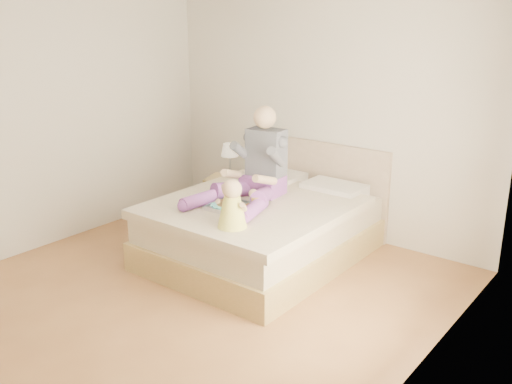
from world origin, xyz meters
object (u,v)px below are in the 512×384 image
Objects in this scene: nightstand at (226,199)px; adult at (256,171)px; bed at (266,225)px; tray at (235,206)px; baby at (233,208)px.

adult reaches higher than nightstand.
bed reaches higher than nightstand.
bed is 1.93× the size of adult.
tray is at bearing -62.60° from nightstand.
baby is (1.25, -1.35, 0.53)m from nightstand.
nightstand is 1.02× the size of tray.
baby is at bearing -56.81° from tray.
tray is at bearing -85.94° from adult.
baby reaches higher than bed.
baby is at bearing -64.32° from nightstand.
baby reaches higher than tray.
adult is 0.84m from baby.
adult is (0.91, -0.59, 0.62)m from nightstand.
bed is at bearing 82.20° from tray.
bed is 0.55m from tray.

